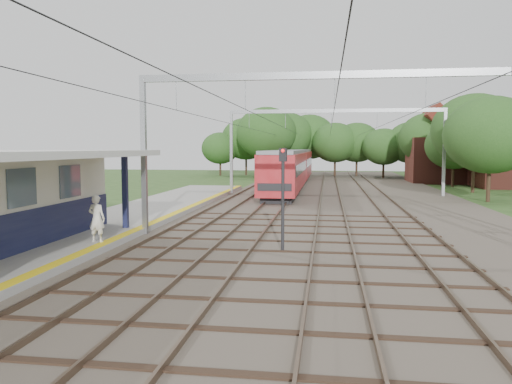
{
  "coord_description": "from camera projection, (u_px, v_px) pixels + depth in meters",
  "views": [
    {
      "loc": [
        2.96,
        -5.9,
        3.88
      ],
      "look_at": [
        -0.71,
        19.62,
        1.6
      ],
      "focal_mm": 35.0,
      "sensor_mm": 36.0,
      "label": 1
    }
  ],
  "objects": [
    {
      "name": "ballast_bed",
      "position": [
        342.0,
        202.0,
        35.58
      ],
      "size": [
        18.0,
        90.0,
        0.1
      ],
      "primitive_type": "cube",
      "color": "#473D33",
      "rests_on": "ground"
    },
    {
      "name": "platform",
      "position": [
        81.0,
        234.0,
        21.43
      ],
      "size": [
        5.0,
        52.0,
        0.35
      ],
      "primitive_type": "cube",
      "color": "gray",
      "rests_on": "ground"
    },
    {
      "name": "yellow_stripe",
      "position": [
        131.0,
        232.0,
        21.09
      ],
      "size": [
        0.45,
        52.0,
        0.01
      ],
      "primitive_type": "cube",
      "color": "yellow",
      "rests_on": "platform"
    },
    {
      "name": "rail_tracks",
      "position": [
        307.0,
        199.0,
        35.93
      ],
      "size": [
        11.8,
        88.0,
        0.15
      ],
      "color": "brown",
      "rests_on": "ballast_bed"
    },
    {
      "name": "catenary_system",
      "position": [
        335.0,
        121.0,
        30.54
      ],
      "size": [
        17.22,
        88.0,
        7.0
      ],
      "color": "gray",
      "rests_on": "ground"
    },
    {
      "name": "tree_band",
      "position": [
        335.0,
        140.0,
        61.92
      ],
      "size": [
        31.72,
        30.88,
        8.82
      ],
      "color": "#382619",
      "rests_on": "ground"
    },
    {
      "name": "house_far",
      "position": [
        446.0,
        154.0,
        55.29
      ],
      "size": [
        8.0,
        6.12,
        8.66
      ],
      "color": "brown",
      "rests_on": "ground"
    },
    {
      "name": "person",
      "position": [
        97.0,
        219.0,
        18.68
      ],
      "size": [
        0.68,
        0.47,
        1.79
      ],
      "primitive_type": "imported",
      "rotation": [
        0.0,
        0.0,
        3.07
      ],
      "color": "silver",
      "rests_on": "platform"
    },
    {
      "name": "train",
      "position": [
        293.0,
        167.0,
        49.53
      ],
      "size": [
        2.72,
        33.87,
        3.59
      ],
      "color": "black",
      "rests_on": "ballast_bed"
    },
    {
      "name": "signal_post",
      "position": [
        283.0,
        190.0,
        18.16
      ],
      "size": [
        0.29,
        0.26,
        3.88
      ],
      "rotation": [
        0.0,
        0.0,
        -0.19
      ],
      "color": "black",
      "rests_on": "ground"
    }
  ]
}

